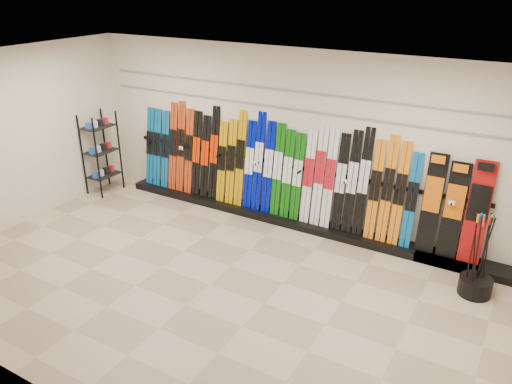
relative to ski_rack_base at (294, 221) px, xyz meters
The scene contains 12 objects.
floor 2.29m from the ski_rack_base, 95.64° to the right, with size 8.00×8.00×0.00m, color tan.
back_wall 1.47m from the ski_rack_base, 135.64° to the left, with size 8.00×8.00×0.00m, color beige.
left_wall 5.01m from the ski_rack_base, 151.65° to the right, with size 5.00×5.00×0.00m, color beige.
ceiling 3.73m from the ski_rack_base, 95.64° to the right, with size 8.00×8.00×0.00m, color silver.
ski_rack_base is the anchor object (origin of this frame).
skis 1.10m from the ski_rack_base, behind, with size 5.38×0.30×1.82m.
snowboards 2.69m from the ski_rack_base, ahead, with size 0.93×0.24×1.55m.
accessory_rack 4.09m from the ski_rack_base, behind, with size 0.40×0.60×1.62m, color black.
pole_bin 3.13m from the ski_rack_base, 11.76° to the right, with size 0.44×0.44×0.25m, color black.
ski_poles 3.15m from the ski_rack_base, 11.14° to the right, with size 0.27×0.32×1.18m.
slatwall_rail_0 1.96m from the ski_rack_base, 138.37° to the left, with size 7.60×0.02×0.03m, color gray.
slatwall_rail_1 2.26m from the ski_rack_base, 138.37° to the left, with size 7.60×0.02×0.03m, color gray.
Camera 1 is at (3.56, -4.84, 4.06)m, focal length 35.00 mm.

